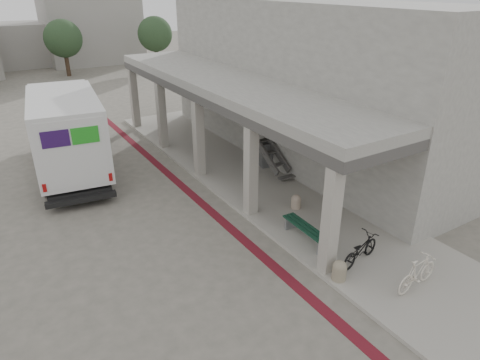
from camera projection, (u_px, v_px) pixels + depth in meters
ground at (205, 238)px, 14.12m from camera, size 120.00×120.00×0.00m
bike_lane_stripe at (204, 205)px, 16.13m from camera, size 0.35×40.00×0.01m
sidewalk at (300, 206)px, 16.00m from camera, size 4.40×28.00×0.12m
transit_building at (290, 85)px, 19.41m from camera, size 7.60×17.00×7.00m
tree_mid at (63, 39)px, 36.82m from camera, size 3.20×3.20×4.80m
tree_right at (155, 34)px, 39.88m from camera, size 3.20×3.20×4.80m
fedex_truck at (67, 130)px, 18.41m from camera, size 3.61×8.56×3.54m
bench at (306, 231)px, 13.63m from camera, size 0.50×2.04×0.48m
bollard_near at (339, 270)px, 11.85m from camera, size 0.40×0.40×0.61m
bollard_far at (296, 201)px, 15.62m from camera, size 0.36×0.36×0.53m
utility_cabinet at (265, 154)px, 19.13m from camera, size 0.63×0.75×1.11m
bicycle_black at (360, 249)px, 12.53m from camera, size 1.73×0.89×0.87m
bicycle_cream at (418, 273)px, 11.45m from camera, size 1.65×0.57×0.97m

